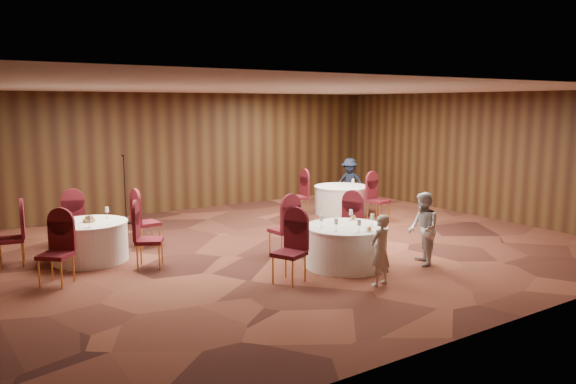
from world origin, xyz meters
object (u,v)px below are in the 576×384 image
table_main (346,246)px  woman_a (380,250)px  table_right (342,200)px  woman_b (423,229)px  man_c (350,182)px  mic_stand (126,203)px  table_left (90,241)px

table_main → woman_a: (-0.23, -1.14, 0.21)m
table_right → woman_b: woman_b is taller
man_c → woman_a: bearing=-66.9°
table_main → table_right: 4.95m
mic_stand → woman_a: mic_stand is taller
table_right → woman_a: 6.02m
mic_stand → man_c: bearing=-10.2°
mic_stand → man_c: mic_stand is taller
table_main → woman_b: (1.23, -0.69, 0.29)m
table_left → woman_b: 6.14m
table_left → woman_b: (4.97, -3.60, 0.29)m
mic_stand → woman_b: bearing=-62.6°
table_left → table_right: 6.87m
table_main → table_right: size_ratio=1.01×
woman_b → man_c: bearing=-175.2°
table_left → table_main: bearing=-37.9°
mic_stand → man_c: 6.26m
table_right → woman_a: (-3.29, -5.03, 0.21)m
man_c → mic_stand: bearing=-131.2°
table_main → mic_stand: bearing=110.3°
table_left → woman_b: size_ratio=1.04×
mic_stand → woman_b: (3.38, -6.51, 0.17)m
mic_stand → man_c: (6.15, -1.11, 0.18)m
table_main → woman_b: size_ratio=1.12×
table_main → woman_a: size_ratio=1.28×
woman_b → mic_stand: bearing=-120.5°
woman_a → woman_b: bearing=-171.7°
table_left → table_right: same height
mic_stand → woman_a: 7.22m
table_right → man_c: man_c is taller
woman_a → mic_stand: bearing=-83.5°
woman_a → man_c: size_ratio=0.85×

